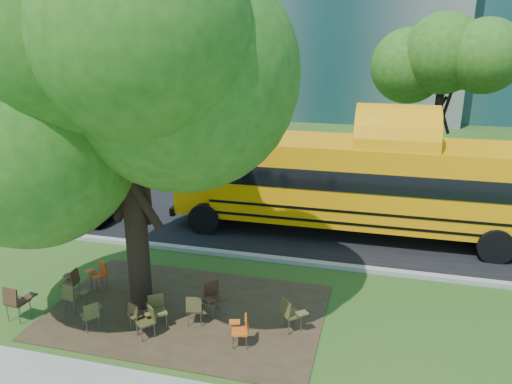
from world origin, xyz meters
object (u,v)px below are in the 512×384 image
(chair_11, at_px, (196,307))
(chair_0, at_px, (16,300))
(main_tree, at_px, (126,101))
(chair_6, at_px, (242,328))
(school_bus, at_px, (388,183))
(chair_10, at_px, (138,274))
(chair_12, at_px, (213,295))
(chair_9, at_px, (99,272))
(chair_8, at_px, (71,280))
(black_car, at_px, (65,204))
(chair_1, at_px, (73,295))
(chair_4, at_px, (138,314))
(chair_2, at_px, (91,313))
(bg_car_red, at_px, (52,170))
(chair_7, at_px, (290,312))
(chair_5, at_px, (156,308))
(chair_3, at_px, (146,318))

(chair_11, bearing_deg, chair_0, 179.21)
(main_tree, distance_m, chair_6, 5.82)
(school_bus, distance_m, chair_10, 8.87)
(school_bus, distance_m, chair_11, 8.39)
(chair_6, height_order, chair_12, chair_12)
(chair_6, bearing_deg, chair_9, 56.17)
(school_bus, distance_m, chair_8, 10.57)
(black_car, bearing_deg, chair_1, -143.57)
(chair_1, relative_size, chair_10, 0.95)
(main_tree, height_order, chair_4, main_tree)
(main_tree, relative_size, chair_2, 11.77)
(chair_0, xyz_separation_m, chair_9, (1.08, 2.02, -0.09))
(chair_8, height_order, bg_car_red, bg_car_red)
(chair_7, relative_size, chair_12, 0.96)
(chair_1, height_order, chair_2, chair_1)
(chair_0, height_order, chair_2, chair_0)
(chair_6, xyz_separation_m, black_car, (-8.74, 6.00, 0.19))
(chair_8, xyz_separation_m, chair_12, (4.01, 0.14, 0.05))
(chair_2, height_order, black_car, black_car)
(school_bus, height_order, chair_9, school_bus)
(main_tree, relative_size, chair_7, 10.40)
(chair_5, xyz_separation_m, chair_11, (0.90, 0.32, -0.01))
(chair_1, distance_m, chair_2, 1.07)
(chair_0, xyz_separation_m, chair_12, (4.65, 1.51, -0.03))
(chair_1, bearing_deg, chair_5, 9.57)
(school_bus, bearing_deg, chair_4, -126.77)
(chair_0, distance_m, chair_3, 3.45)
(chair_3, relative_size, black_car, 0.20)
(chair_2, xyz_separation_m, chair_4, (1.13, 0.20, 0.03))
(school_bus, height_order, chair_6, school_bus)
(chair_5, height_order, chair_10, chair_10)
(chair_8, bearing_deg, chair_7, -95.02)
(chair_10, bearing_deg, chair_0, -46.16)
(chair_1, bearing_deg, chair_11, 15.61)
(chair_4, bearing_deg, chair_6, 29.73)
(chair_4, bearing_deg, chair_9, 167.99)
(chair_12, bearing_deg, main_tree, -41.37)
(chair_8, bearing_deg, chair_12, -91.86)
(black_car, bearing_deg, chair_12, -122.08)
(chair_4, bearing_deg, chair_10, 144.61)
(bg_car_red, bearing_deg, chair_10, -139.66)
(chair_10, bearing_deg, black_car, -128.48)
(chair_12, bearing_deg, chair_8, -46.34)
(school_bus, relative_size, chair_7, 15.86)
(chair_1, xyz_separation_m, chair_12, (3.51, 0.83, 0.04))
(chair_4, distance_m, chair_5, 0.46)
(bg_car_red, bearing_deg, school_bus, -105.44)
(chair_1, relative_size, chair_6, 1.06)
(chair_1, xyz_separation_m, chair_10, (1.10, 1.43, 0.03))
(main_tree, distance_m, chair_11, 5.18)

